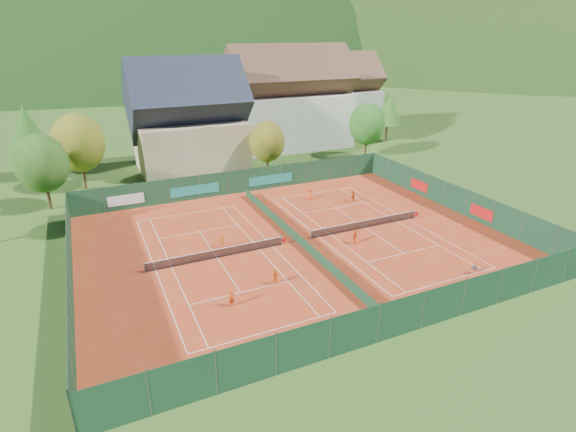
# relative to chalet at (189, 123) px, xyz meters

# --- Properties ---
(ground) EXTENTS (600.00, 600.00, 0.00)m
(ground) POSITION_rel_chalet_xyz_m (3.00, -30.00, -6.64)
(ground) COLOR #2D5319
(ground) RESTS_ON ground
(clay_pad) EXTENTS (40.00, 32.00, 0.01)m
(clay_pad) POSITION_rel_chalet_xyz_m (3.00, -30.00, -6.62)
(clay_pad) COLOR #AE3619
(clay_pad) RESTS_ON ground
(court_markings_left) EXTENTS (11.03, 23.83, 0.00)m
(court_markings_left) POSITION_rel_chalet_xyz_m (-5.00, -30.00, -6.61)
(court_markings_left) COLOR white
(court_markings_left) RESTS_ON ground
(court_markings_right) EXTENTS (11.03, 23.83, 0.00)m
(court_markings_right) POSITION_rel_chalet_xyz_m (11.00, -30.00, -6.61)
(court_markings_right) COLOR white
(court_markings_right) RESTS_ON ground
(tennis_net_left) EXTENTS (13.30, 0.10, 1.02)m
(tennis_net_left) POSITION_rel_chalet_xyz_m (-4.85, -30.00, -6.12)
(tennis_net_left) COLOR #59595B
(tennis_net_left) RESTS_ON ground
(tennis_net_right) EXTENTS (13.30, 0.10, 1.02)m
(tennis_net_right) POSITION_rel_chalet_xyz_m (11.15, -30.00, -6.12)
(tennis_net_right) COLOR #59595B
(tennis_net_right) RESTS_ON ground
(court_divider) EXTENTS (0.03, 28.80, 1.00)m
(court_divider) POSITION_rel_chalet_xyz_m (3.00, -30.00, -6.12)
(court_divider) COLOR #133620
(court_divider) RESTS_ON ground
(fence_north) EXTENTS (40.00, 0.10, 3.00)m
(fence_north) POSITION_rel_chalet_xyz_m (2.54, -14.01, -5.16)
(fence_north) COLOR #163D24
(fence_north) RESTS_ON ground
(fence_south) EXTENTS (40.00, 0.04, 3.00)m
(fence_south) POSITION_rel_chalet_xyz_m (3.00, -46.00, -5.12)
(fence_south) COLOR #13361F
(fence_south) RESTS_ON ground
(fence_west) EXTENTS (0.04, 32.00, 3.00)m
(fence_west) POSITION_rel_chalet_xyz_m (-17.00, -30.00, -5.12)
(fence_west) COLOR #153A20
(fence_west) RESTS_ON ground
(fence_east) EXTENTS (0.09, 32.00, 3.00)m
(fence_east) POSITION_rel_chalet_xyz_m (23.00, -29.95, -5.14)
(fence_east) COLOR #12321E
(fence_east) RESTS_ON ground
(chalet) EXTENTS (16.20, 12.00, 16.00)m
(chalet) POSITION_rel_chalet_xyz_m (0.00, 0.00, 0.00)
(chalet) COLOR beige
(chalet) RESTS_ON ground
(hotel_block_a) EXTENTS (21.60, 11.00, 17.25)m
(hotel_block_a) POSITION_rel_chalet_xyz_m (19.00, 6.00, 0.76)
(hotel_block_a) COLOR silver
(hotel_block_a) RESTS_ON ground
(hotel_block_b) EXTENTS (17.28, 10.00, 15.50)m
(hotel_block_b) POSITION_rel_chalet_xyz_m (33.00, 14.00, -0.01)
(hotel_block_b) COLOR silver
(hotel_block_b) RESTS_ON ground
(tree_west_front) EXTENTS (5.72, 5.72, 8.69)m
(tree_west_front) POSITION_rel_chalet_xyz_m (-19.00, -10.00, -1.23)
(tree_west_front) COLOR #4A351A
(tree_west_front) RESTS_ON ground
(tree_west_mid) EXTENTS (6.44, 6.44, 9.78)m
(tree_west_mid) POSITION_rel_chalet_xyz_m (-15.00, -4.00, -0.56)
(tree_west_mid) COLOR #443018
(tree_west_mid) RESTS_ON ground
(tree_west_back) EXTENTS (5.60, 5.60, 10.00)m
(tree_west_back) POSITION_rel_chalet_xyz_m (-21.00, 4.00, 0.11)
(tree_west_back) COLOR #402717
(tree_west_back) RESTS_ON ground
(tree_center) EXTENTS (5.01, 5.01, 7.60)m
(tree_center) POSITION_rel_chalet_xyz_m (9.00, -8.00, -1.91)
(tree_center) COLOR #492F1A
(tree_center) RESTS_ON ground
(tree_east_front) EXTENTS (5.72, 5.72, 8.69)m
(tree_east_front) POSITION_rel_chalet_xyz_m (27.00, -6.00, -1.23)
(tree_east_front) COLOR #4B331B
(tree_east_front) RESTS_ON ground
(tree_east_mid) EXTENTS (5.04, 5.04, 9.00)m
(tree_east_mid) POSITION_rel_chalet_xyz_m (37.00, 2.00, -0.56)
(tree_east_mid) COLOR #492E1A
(tree_east_mid) RESTS_ON ground
(tree_east_back) EXTENTS (7.15, 7.15, 10.86)m
(tree_east_back) POSITION_rel_chalet_xyz_m (29.00, 10.00, 0.12)
(tree_east_back) COLOR #473019
(tree_east_back) RESTS_ON ground
(mountain_backdrop) EXTENTS (820.00, 530.00, 242.00)m
(mountain_backdrop) POSITION_rel_chalet_xyz_m (31.54, 203.48, -46.26)
(mountain_backdrop) COLOR black
(mountain_backdrop) RESTS_ON ground
(ball_hopper) EXTENTS (0.34, 0.34, 0.80)m
(ball_hopper) POSITION_rel_chalet_xyz_m (13.91, -41.91, -6.07)
(ball_hopper) COLOR slate
(ball_hopper) RESTS_ON ground
(loose_ball_0) EXTENTS (0.07, 0.07, 0.07)m
(loose_ball_0) POSITION_rel_chalet_xyz_m (-5.26, -38.62, -6.59)
(loose_ball_0) COLOR #CCD833
(loose_ball_0) RESTS_ON ground
(loose_ball_1) EXTENTS (0.07, 0.07, 0.07)m
(loose_ball_1) POSITION_rel_chalet_xyz_m (10.34, -38.93, -6.59)
(loose_ball_1) COLOR #CCD833
(loose_ball_1) RESTS_ON ground
(loose_ball_2) EXTENTS (0.07, 0.07, 0.07)m
(loose_ball_2) POSITION_rel_chalet_xyz_m (4.95, -23.92, -6.59)
(loose_ball_2) COLOR #CCD833
(loose_ball_2) RESTS_ON ground
(loose_ball_3) EXTENTS (0.07, 0.07, 0.07)m
(loose_ball_3) POSITION_rel_chalet_xyz_m (-0.90, -23.19, -6.59)
(loose_ball_3) COLOR #CCD833
(loose_ball_3) RESTS_ON ground
(loose_ball_4) EXTENTS (0.07, 0.07, 0.07)m
(loose_ball_4) POSITION_rel_chalet_xyz_m (15.14, -31.98, -6.59)
(loose_ball_4) COLOR #CCD833
(loose_ball_4) RESTS_ON ground
(player_left_near) EXTENTS (0.58, 0.47, 1.39)m
(player_left_near) POSITION_rel_chalet_xyz_m (-6.22, -37.92, -5.93)
(player_left_near) COLOR #D04612
(player_left_near) RESTS_ON ground
(player_left_mid) EXTENTS (0.81, 0.72, 1.38)m
(player_left_mid) POSITION_rel_chalet_xyz_m (-2.01, -36.43, -5.94)
(player_left_mid) COLOR orange
(player_left_mid) RESTS_ON ground
(player_left_far) EXTENTS (0.97, 0.88, 1.31)m
(player_left_far) POSITION_rel_chalet_xyz_m (-3.96, -28.17, -5.97)
(player_left_far) COLOR #D55012
(player_left_far) RESTS_ON ground
(player_right_near) EXTENTS (0.95, 0.81, 1.53)m
(player_right_near) POSITION_rel_chalet_xyz_m (7.94, -32.68, -5.86)
(player_right_near) COLOR #F65615
(player_right_near) RESTS_ON ground
(player_right_far_a) EXTENTS (0.72, 0.52, 1.38)m
(player_right_far_a) POSITION_rel_chalet_xyz_m (9.69, -19.82, -5.94)
(player_right_far_a) COLOR #F34F15
(player_right_far_a) RESTS_ON ground
(player_right_far_b) EXTENTS (1.21, 1.21, 1.40)m
(player_right_far_b) POSITION_rel_chalet_xyz_m (14.03, -22.77, -5.92)
(player_right_far_b) COLOR #CE4A12
(player_right_far_b) RESTS_ON ground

